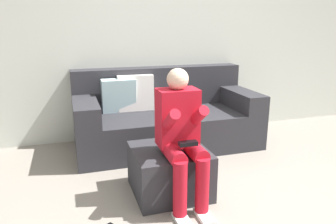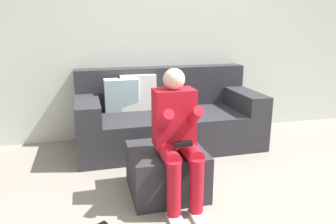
% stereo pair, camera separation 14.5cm
% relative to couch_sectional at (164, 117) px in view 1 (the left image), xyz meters
% --- Properties ---
extents(wall_back, '(6.33, 0.10, 2.75)m').
position_rel_couch_sectional_xyz_m(wall_back, '(0.15, 0.45, 1.04)').
color(wall_back, silver).
rests_on(wall_back, ground_plane).
extents(couch_sectional, '(2.09, 0.96, 0.89)m').
position_rel_couch_sectional_xyz_m(couch_sectional, '(0.00, 0.00, 0.00)').
color(couch_sectional, '#2D2D33').
rests_on(couch_sectional, ground_plane).
extents(ottoman, '(0.61, 0.60, 0.39)m').
position_rel_couch_sectional_xyz_m(ottoman, '(-0.29, -1.13, -0.14)').
color(ottoman, '#2D2D33').
rests_on(ottoman, ground_plane).
extents(person_seated, '(0.32, 0.60, 1.08)m').
position_rel_couch_sectional_xyz_m(person_seated, '(-0.25, -1.30, 0.26)').
color(person_seated, red).
rests_on(person_seated, ground_plane).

